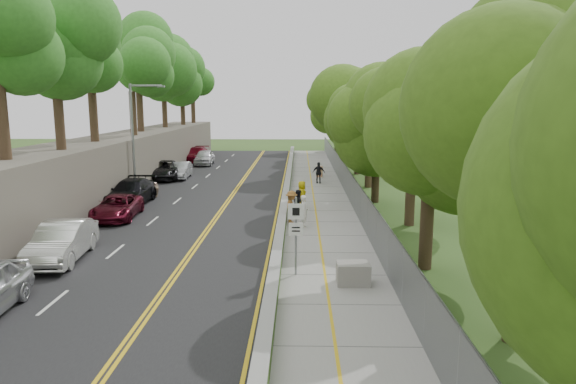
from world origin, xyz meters
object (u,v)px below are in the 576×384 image
at_px(person_far, 319,173).
at_px(streetlight, 136,132).
at_px(signpost, 296,228).
at_px(painter_0, 302,195).
at_px(concrete_block, 353,273).
at_px(car_1, 62,242).
at_px(car_2, 117,207).
at_px(construction_barrel, 319,172).

bearing_deg(person_far, streetlight, 33.73).
height_order(signpost, painter_0, signpost).
bearing_deg(streetlight, painter_0, -20.99).
distance_m(streetlight, person_far, 14.97).
relative_size(streetlight, concrete_block, 6.56).
distance_m(car_1, car_2, 7.95).
bearing_deg(construction_barrel, concrete_block, -89.58).
xyz_separation_m(streetlight, painter_0, (11.80, -4.53, -3.70)).
height_order(car_1, painter_0, painter_0).
xyz_separation_m(concrete_block, car_1, (-12.20, 2.68, 0.41)).
distance_m(streetlight, car_2, 8.43).
distance_m(construction_barrel, concrete_block, 27.47).
bearing_deg(streetlight, person_far, 23.86).
height_order(streetlight, car_2, streetlight).
bearing_deg(concrete_block, car_1, 167.63).
bearing_deg(car_1, person_far, 55.22).
xyz_separation_m(car_1, car_2, (-0.42, 7.94, -0.15)).
bearing_deg(concrete_block, car_2, 139.95).
bearing_deg(signpost, car_1, 170.45).
relative_size(concrete_block, car_2, 0.25).
bearing_deg(painter_0, construction_barrel, -18.82).
relative_size(streetlight, car_1, 1.60).
height_order(car_1, car_2, car_1).
distance_m(concrete_block, person_far, 23.87).
relative_size(construction_barrel, car_1, 0.19).
distance_m(signpost, person_far, 22.97).
bearing_deg(signpost, construction_barrel, 85.79).
relative_size(car_2, painter_0, 2.70).
height_order(concrete_block, car_2, car_2).
relative_size(construction_barrel, person_far, 0.55).
distance_m(construction_barrel, painter_0, 14.10).
bearing_deg(painter_0, car_2, 92.85).
bearing_deg(construction_barrel, streetlight, -144.88).
height_order(concrete_block, car_1, car_1).
relative_size(signpost, painter_0, 1.73).
relative_size(signpost, car_1, 0.62).
distance_m(streetlight, concrete_block, 22.98).
bearing_deg(streetlight, signpost, -55.92).
bearing_deg(car_2, streetlight, 93.52).
xyz_separation_m(construction_barrel, person_far, (-0.20, -3.60, 0.40)).
xyz_separation_m(streetlight, construction_barrel, (13.46, 9.47, -4.11)).
distance_m(car_1, painter_0, 14.95).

